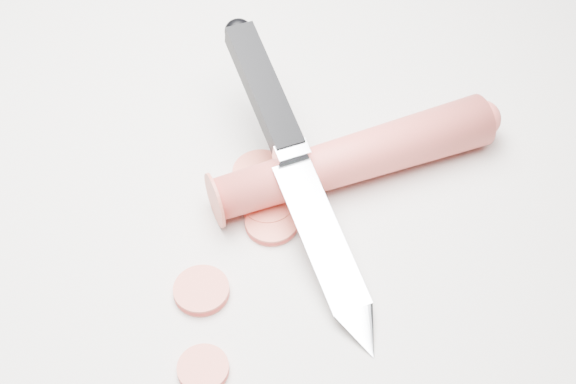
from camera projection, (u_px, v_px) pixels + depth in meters
The scene contains 8 objects.
ground at pixel (270, 200), 0.55m from camera, with size 2.40×2.40×0.00m, color beige.
carrot at pixel (354, 158), 0.55m from camera, with size 0.03×0.03×0.20m, color #D8463E.
carrot_slice_0 at pixel (272, 223), 0.53m from camera, with size 0.04×0.04×0.01m, color #D65541.
carrot_slice_1 at pixel (201, 291), 0.50m from camera, with size 0.03×0.03×0.01m, color #D65541.
carrot_slice_2 at pixel (261, 173), 0.56m from camera, with size 0.04×0.04×0.01m, color #D65541.
carrot_slice_3 at pixel (203, 369), 0.46m from camera, with size 0.03×0.03×0.01m, color #D65541.
carrot_slice_4 at pixel (268, 205), 0.54m from camera, with size 0.04×0.04×0.01m, color #D65541.
kitchen_knife at pixel (300, 169), 0.51m from camera, with size 0.22×0.16×0.08m, color silver, non-canonical shape.
Camera 1 is at (0.21, -0.28, 0.42)m, focal length 50.00 mm.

